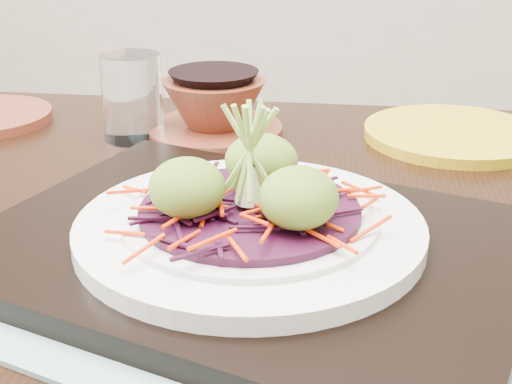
% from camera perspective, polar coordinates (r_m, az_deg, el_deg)
% --- Properties ---
extents(dining_table, '(1.20, 0.85, 0.71)m').
position_cam_1_polar(dining_table, '(0.61, -0.78, -11.16)').
color(dining_table, black).
rests_on(dining_table, ground).
extents(placemat, '(0.51, 0.44, 0.00)m').
position_cam_1_polar(placemat, '(0.52, -0.49, -5.51)').
color(placemat, '#7DA197').
rests_on(placemat, dining_table).
extents(serving_tray, '(0.44, 0.37, 0.02)m').
position_cam_1_polar(serving_tray, '(0.51, -0.49, -4.48)').
color(serving_tray, black).
rests_on(serving_tray, placemat).
extents(white_plate, '(0.25, 0.25, 0.02)m').
position_cam_1_polar(white_plate, '(0.51, -0.50, -2.79)').
color(white_plate, silver).
rests_on(white_plate, serving_tray).
extents(cabbage_bed, '(0.16, 0.16, 0.01)m').
position_cam_1_polar(cabbage_bed, '(0.50, -0.50, -1.50)').
color(cabbage_bed, '#350A1F').
rests_on(cabbage_bed, white_plate).
extents(carrot_julienne, '(0.19, 0.19, 0.01)m').
position_cam_1_polar(carrot_julienne, '(0.50, -0.51, -0.70)').
color(carrot_julienne, red).
rests_on(carrot_julienne, cabbage_bed).
extents(guacamole_scoops, '(0.14, 0.12, 0.04)m').
position_cam_1_polar(guacamole_scoops, '(0.49, -0.53, 0.82)').
color(guacamole_scoops, '#577C25').
rests_on(guacamole_scoops, cabbage_bed).
extents(scallion_garnish, '(0.06, 0.06, 0.09)m').
position_cam_1_polar(scallion_garnish, '(0.49, -0.52, 2.92)').
color(scallion_garnish, '#93BB4B').
rests_on(scallion_garnish, cabbage_bed).
extents(water_glass, '(0.08, 0.08, 0.09)m').
position_cam_1_polar(water_glass, '(0.78, -9.86, 7.48)').
color(water_glass, white).
rests_on(water_glass, dining_table).
extents(terracotta_bowl_set, '(0.16, 0.16, 0.06)m').
position_cam_1_polar(terracotta_bowl_set, '(0.78, -3.35, 6.50)').
color(terracotta_bowl_set, '#5E2516').
rests_on(terracotta_bowl_set, dining_table).
extents(yellow_plate, '(0.22, 0.22, 0.01)m').
position_cam_1_polar(yellow_plate, '(0.80, 15.53, 4.49)').
color(yellow_plate, '#B99414').
rests_on(yellow_plate, dining_table).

